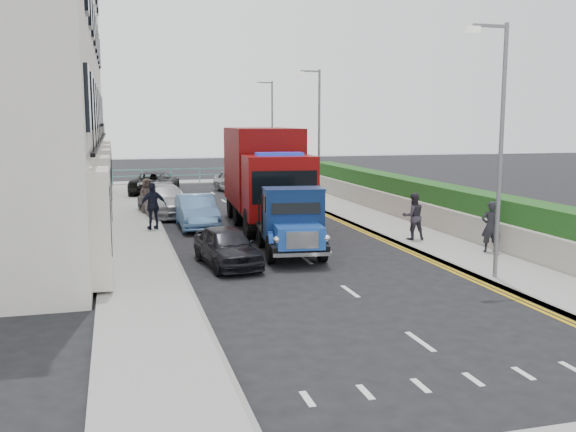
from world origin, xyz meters
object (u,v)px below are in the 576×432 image
(lamp_mid, at_px, (317,130))
(pedestrian_east_near, at_px, (491,227))
(red_lorry, at_px, (265,174))
(lamp_near, at_px, (498,137))
(bedford_lorry, at_px, (293,226))
(lamp_far, at_px, (270,128))
(parked_car_front, at_px, (227,246))

(lamp_mid, distance_m, pedestrian_east_near, 13.40)
(red_lorry, bearing_deg, pedestrian_east_near, -50.31)
(lamp_mid, xyz_separation_m, pedestrian_east_near, (1.92, -12.91, -3.03))
(lamp_near, bearing_deg, bedford_lorry, 134.82)
(lamp_far, relative_size, bedford_lorry, 1.41)
(lamp_mid, height_order, pedestrian_east_near, lamp_mid)
(lamp_mid, xyz_separation_m, bedford_lorry, (-4.49, -11.49, -2.95))
(pedestrian_east_near, bearing_deg, bedford_lorry, 4.73)
(lamp_mid, bearing_deg, bedford_lorry, -111.34)
(lamp_mid, bearing_deg, lamp_far, 90.00)
(red_lorry, xyz_separation_m, parked_car_front, (-2.91, -7.21, -1.58))
(lamp_mid, xyz_separation_m, red_lorry, (-3.87, -4.97, -1.80))
(lamp_near, distance_m, red_lorry, 11.83)
(lamp_near, distance_m, bedford_lorry, 7.02)
(lamp_near, xyz_separation_m, parked_car_front, (-6.78, 3.82, -3.38))
(lamp_far, xyz_separation_m, bedford_lorry, (-4.49, -21.49, -2.95))
(bedford_lorry, height_order, parked_car_front, bedford_lorry)
(red_lorry, relative_size, parked_car_front, 2.22)
(lamp_near, xyz_separation_m, red_lorry, (-3.87, 11.03, -1.80))
(lamp_far, bearing_deg, bedford_lorry, -101.79)
(lamp_mid, bearing_deg, pedestrian_east_near, -81.53)
(pedestrian_east_near, bearing_deg, red_lorry, -36.66)
(parked_car_front, distance_m, pedestrian_east_near, 8.74)
(lamp_near, relative_size, bedford_lorry, 1.41)
(bedford_lorry, relative_size, pedestrian_east_near, 2.92)
(lamp_mid, xyz_separation_m, parked_car_front, (-6.78, -12.18, -3.38))
(parked_car_front, bearing_deg, lamp_mid, 53.85)
(lamp_mid, relative_size, red_lorry, 0.87)
(lamp_mid, distance_m, lamp_far, 10.00)
(lamp_far, distance_m, pedestrian_east_near, 23.19)
(red_lorry, height_order, pedestrian_east_near, red_lorry)
(lamp_mid, relative_size, bedford_lorry, 1.41)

